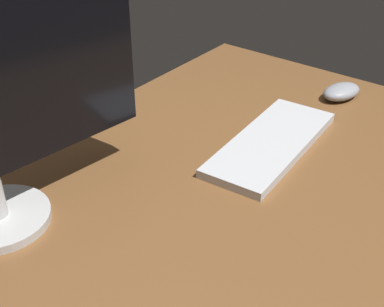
# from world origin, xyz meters

# --- Properties ---
(desk) EXTENTS (1.40, 0.84, 0.02)m
(desk) POSITION_xyz_m (0.00, 0.00, 0.01)
(desk) COLOR brown
(desk) RESTS_ON ground
(keyboard) EXTENTS (0.37, 0.16, 0.02)m
(keyboard) POSITION_xyz_m (0.26, -0.00, 0.03)
(keyboard) COLOR silver
(keyboard) RESTS_ON desk
(computer_mouse) EXTENTS (0.12, 0.09, 0.04)m
(computer_mouse) POSITION_xyz_m (0.57, -0.02, 0.04)
(computer_mouse) COLOR #999EA5
(computer_mouse) RESTS_ON desk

